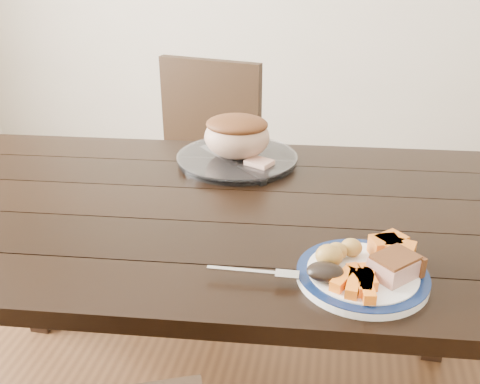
% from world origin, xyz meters
% --- Properties ---
extents(dining_table, '(1.67, 1.04, 0.75)m').
position_xyz_m(dining_table, '(0.00, 0.00, 0.66)').
color(dining_table, black).
rests_on(dining_table, ground).
extents(chair_far, '(0.50, 0.50, 0.93)m').
position_xyz_m(chair_far, '(-0.23, 0.74, 0.52)').
color(chair_far, black).
rests_on(chair_far, ground).
extents(dinner_plate, '(0.25, 0.25, 0.02)m').
position_xyz_m(dinner_plate, '(0.37, -0.26, 0.76)').
color(dinner_plate, white).
rests_on(dinner_plate, dining_table).
extents(plate_rim, '(0.25, 0.25, 0.02)m').
position_xyz_m(plate_rim, '(0.37, -0.26, 0.77)').
color(plate_rim, '#0D1B41').
rests_on(plate_rim, dinner_plate).
extents(serving_platter, '(0.34, 0.34, 0.02)m').
position_xyz_m(serving_platter, '(0.01, 0.28, 0.76)').
color(serving_platter, white).
rests_on(serving_platter, dining_table).
extents(pork_slice, '(0.10, 0.11, 0.04)m').
position_xyz_m(pork_slice, '(0.42, -0.26, 0.79)').
color(pork_slice, tan).
rests_on(pork_slice, dinner_plate).
extents(roasted_potatoes, '(0.09, 0.09, 0.05)m').
position_xyz_m(roasted_potatoes, '(0.32, -0.24, 0.79)').
color(roasted_potatoes, gold).
rests_on(roasted_potatoes, dinner_plate).
extents(carrot_batons, '(0.09, 0.11, 0.02)m').
position_xyz_m(carrot_batons, '(0.36, -0.31, 0.78)').
color(carrot_batons, orange).
rests_on(carrot_batons, dinner_plate).
extents(pumpkin_wedges, '(0.09, 0.09, 0.04)m').
position_xyz_m(pumpkin_wedges, '(0.42, -0.19, 0.79)').
color(pumpkin_wedges, orange).
rests_on(pumpkin_wedges, dinner_plate).
extents(dark_mushroom, '(0.07, 0.05, 0.03)m').
position_xyz_m(dark_mushroom, '(0.30, -0.30, 0.79)').
color(dark_mushroom, black).
rests_on(dark_mushroom, dinner_plate).
extents(fork, '(0.18, 0.03, 0.00)m').
position_xyz_m(fork, '(0.17, -0.30, 0.77)').
color(fork, silver).
rests_on(fork, dinner_plate).
extents(roast_joint, '(0.19, 0.16, 0.12)m').
position_xyz_m(roast_joint, '(0.01, 0.28, 0.83)').
color(roast_joint, tan).
rests_on(roast_joint, serving_platter).
extents(cut_slice, '(0.09, 0.08, 0.02)m').
position_xyz_m(cut_slice, '(0.09, 0.23, 0.78)').
color(cut_slice, tan).
rests_on(cut_slice, serving_platter).
extents(carving_knife, '(0.24, 0.24, 0.01)m').
position_xyz_m(carving_knife, '(0.04, 0.20, 0.76)').
color(carving_knife, silver).
rests_on(carving_knife, dining_table).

